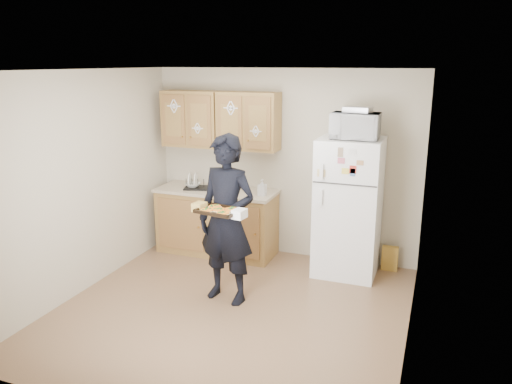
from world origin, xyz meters
TOP-DOWN VIEW (x-y plane):
  - floor at (0.00, 0.00)m, footprint 3.60×3.60m
  - ceiling at (0.00, 0.00)m, footprint 3.60×3.60m
  - wall_back at (0.00, 1.80)m, footprint 3.60×0.04m
  - wall_front at (0.00, -1.80)m, footprint 3.60×0.04m
  - wall_left at (-1.80, 0.00)m, footprint 0.04×3.60m
  - wall_right at (1.80, 0.00)m, footprint 0.04×3.60m
  - refrigerator at (0.95, 1.43)m, footprint 0.75×0.70m
  - base_cabinet at (-0.85, 1.48)m, footprint 1.60×0.60m
  - countertop at (-0.85, 1.48)m, footprint 1.64×0.64m
  - upper_cab_left at (-1.25, 1.61)m, footprint 0.80×0.33m
  - upper_cab_right at (-0.43, 1.61)m, footprint 0.80×0.33m
  - cereal_box at (1.47, 1.67)m, footprint 0.20×0.07m
  - person at (-0.15, 0.23)m, footprint 0.74×0.55m
  - baking_tray at (-0.10, -0.06)m, footprint 0.47×0.38m
  - pizza_front_left at (-0.21, -0.12)m, footprint 0.14×0.14m
  - pizza_front_right at (-0.01, -0.15)m, footprint 0.14×0.14m
  - pizza_back_left at (-0.19, 0.02)m, footprint 0.14×0.14m
  - pizza_back_right at (0.01, -0.01)m, footprint 0.14×0.14m
  - pizza_center at (-0.10, -0.06)m, footprint 0.14×0.14m
  - microwave at (0.99, 1.38)m, footprint 0.56×0.38m
  - foil_pan at (1.01, 1.41)m, footprint 0.33×0.26m
  - dish_rack at (-1.11, 1.44)m, footprint 0.42×0.36m
  - bowl at (-1.18, 1.44)m, footprint 0.24×0.24m
  - soap_bottle at (-0.16, 1.41)m, footprint 0.10×0.10m

SIDE VIEW (x-z plane):
  - floor at x=0.00m, z-range 0.00..0.00m
  - cereal_box at x=1.47m, z-range 0.00..0.32m
  - base_cabinet at x=-0.85m, z-range 0.00..0.86m
  - refrigerator at x=0.95m, z-range 0.00..1.70m
  - countertop at x=-0.85m, z-range 0.86..0.90m
  - person at x=-0.15m, z-range 0.00..1.85m
  - bowl at x=-1.18m, z-range 0.92..0.97m
  - dish_rack at x=-1.11m, z-range 0.90..1.04m
  - soap_bottle at x=-0.16m, z-range 0.90..1.11m
  - baking_tray at x=-0.10m, z-range 1.09..1.13m
  - pizza_front_left at x=-0.21m, z-range 1.12..1.14m
  - pizza_front_right at x=-0.01m, z-range 1.12..1.14m
  - pizza_back_left at x=-0.19m, z-range 1.12..1.14m
  - pizza_back_right at x=0.01m, z-range 1.12..1.14m
  - pizza_center at x=-0.10m, z-range 1.12..1.14m
  - wall_back at x=0.00m, z-range 0.00..2.50m
  - wall_front at x=0.00m, z-range 0.00..2.50m
  - wall_left at x=-1.80m, z-range 0.00..2.50m
  - wall_right at x=1.80m, z-range 0.00..2.50m
  - upper_cab_left at x=-1.25m, z-range 1.45..2.20m
  - upper_cab_right at x=-0.43m, z-range 1.45..2.20m
  - microwave at x=0.99m, z-range 1.70..2.01m
  - foil_pan at x=1.01m, z-range 2.01..2.07m
  - ceiling at x=0.00m, z-range 2.50..2.50m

